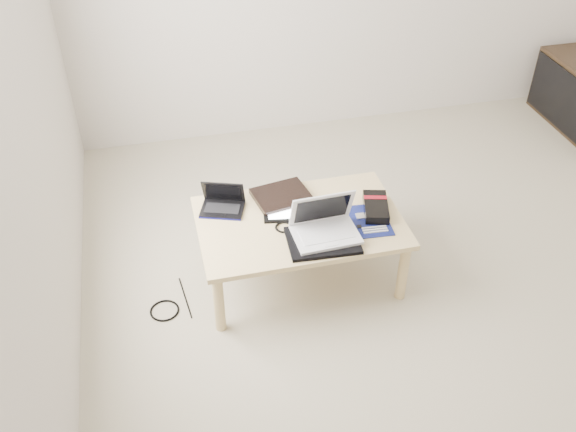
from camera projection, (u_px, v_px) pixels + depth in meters
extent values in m
plane|color=beige|center=(448.00, 291.00, 3.60)|extent=(4.00, 4.00, 0.00)
cube|color=tan|center=(300.00, 222.00, 3.46)|extent=(1.10, 0.70, 0.03)
cylinder|color=tan|center=(219.00, 303.00, 3.26)|extent=(0.06, 0.06, 0.37)
cylinder|color=tan|center=(403.00, 272.00, 3.45)|extent=(0.06, 0.06, 0.37)
cylinder|color=tan|center=(203.00, 231.00, 3.72)|extent=(0.06, 0.06, 0.37)
cylinder|color=tan|center=(366.00, 206.00, 3.91)|extent=(0.06, 0.06, 0.37)
cube|color=black|center=(564.00, 101.00, 4.84)|extent=(0.02, 0.86, 0.44)
cube|color=black|center=(282.00, 196.00, 3.60)|extent=(0.34, 0.30, 0.03)
cube|color=black|center=(222.00, 209.00, 3.52)|extent=(0.27, 0.23, 0.01)
cube|color=black|center=(222.00, 208.00, 3.51)|extent=(0.21, 0.15, 0.00)
cube|color=black|center=(220.00, 215.00, 3.47)|extent=(0.06, 0.04, 0.00)
cube|color=black|center=(223.00, 192.00, 3.51)|extent=(0.24, 0.13, 0.15)
cube|color=black|center=(223.00, 192.00, 3.51)|extent=(0.20, 0.11, 0.12)
cube|color=#0D0E4C|center=(220.00, 219.00, 3.46)|extent=(0.22, 0.09, 0.01)
cube|color=black|center=(286.00, 211.00, 3.51)|extent=(0.28, 0.23, 0.01)
cube|color=white|center=(286.00, 210.00, 3.51)|extent=(0.22, 0.18, 0.00)
cube|color=silver|center=(322.00, 215.00, 3.48)|extent=(0.12, 0.22, 0.02)
cube|color=gray|center=(322.00, 214.00, 3.47)|extent=(0.10, 0.18, 0.00)
cube|color=black|center=(323.00, 240.00, 3.31)|extent=(0.38, 0.29, 0.02)
cube|color=silver|center=(326.00, 235.00, 3.31)|extent=(0.34, 0.25, 0.02)
cube|color=silver|center=(326.00, 234.00, 3.30)|extent=(0.28, 0.14, 0.00)
cube|color=silver|center=(332.00, 244.00, 3.24)|extent=(0.07, 0.04, 0.00)
cube|color=silver|center=(322.00, 208.00, 3.30)|extent=(0.34, 0.10, 0.22)
cube|color=black|center=(322.00, 209.00, 3.30)|extent=(0.29, 0.07, 0.17)
cube|color=#0C0F4C|center=(367.00, 221.00, 3.45)|extent=(0.25, 0.30, 0.01)
cube|color=silver|center=(360.00, 216.00, 3.47)|extent=(0.05, 0.05, 0.01)
cube|color=yellow|center=(375.00, 209.00, 3.52)|extent=(0.10, 0.02, 0.01)
cube|color=yellow|center=(376.00, 211.00, 3.51)|extent=(0.10, 0.02, 0.01)
cube|color=silver|center=(374.00, 227.00, 3.39)|extent=(0.13, 0.02, 0.01)
cube|color=silver|center=(375.00, 229.00, 3.38)|extent=(0.13, 0.02, 0.01)
cube|color=silver|center=(376.00, 232.00, 3.37)|extent=(0.13, 0.02, 0.01)
cube|color=black|center=(359.00, 226.00, 3.40)|extent=(0.03, 0.03, 0.01)
cube|color=black|center=(376.00, 207.00, 3.50)|extent=(0.19, 0.28, 0.05)
cube|color=maroon|center=(375.00, 197.00, 3.53)|extent=(0.13, 0.06, 0.00)
torus|color=black|center=(284.00, 227.00, 3.40)|extent=(0.12, 0.12, 0.01)
torus|color=black|center=(165.00, 311.00, 3.47)|extent=(0.20, 0.20, 0.01)
cylinder|color=black|center=(185.00, 298.00, 3.55)|extent=(0.04, 0.32, 0.01)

